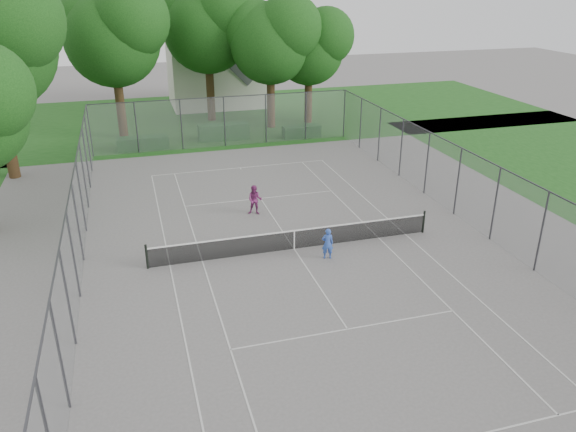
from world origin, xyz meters
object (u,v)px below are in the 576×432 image
object	(u,v)px
girl_player	(327,243)
woman_player	(255,200)
tennis_net	(294,239)
house	(217,57)

from	to	relation	value
girl_player	woman_player	xyz separation A→B (m)	(-1.89, 5.59, 0.07)
tennis_net	girl_player	bearing A→B (deg)	-46.86
house	girl_player	distance (m)	32.32
tennis_net	girl_player	xyz separation A→B (m)	(1.12, -1.20, 0.18)
girl_player	woman_player	bearing A→B (deg)	-59.57
house	woman_player	world-z (taller)	house
tennis_net	girl_player	size ratio (longest dim) A/B	9.26
tennis_net	woman_player	xyz separation A→B (m)	(-0.76, 4.39, 0.26)
tennis_net	woman_player	bearing A→B (deg)	99.87
tennis_net	house	size ratio (longest dim) A/B	1.21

